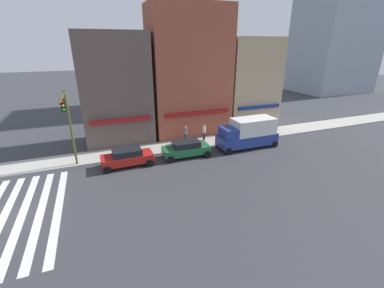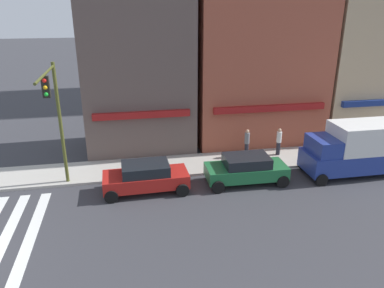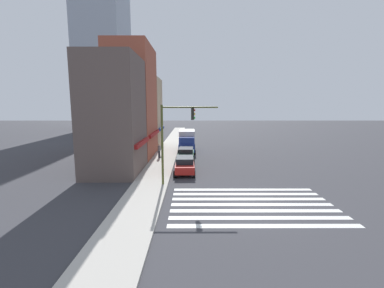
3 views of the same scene
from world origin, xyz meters
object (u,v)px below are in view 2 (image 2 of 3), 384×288
(pedestrian_white_shirt, at_px, (279,141))
(sedan_red, at_px, (146,177))
(box_truck_blue, at_px, (360,148))
(traffic_signal, at_px, (55,110))
(sedan_green, at_px, (246,169))
(pedestrian_grey_coat, at_px, (247,142))

(pedestrian_white_shirt, bearing_deg, sedan_red, 93.89)
(sedan_red, xyz_separation_m, box_truck_blue, (12.20, -0.00, 0.75))
(traffic_signal, height_order, pedestrian_white_shirt, traffic_signal)
(traffic_signal, xyz_separation_m, box_truck_blue, (16.38, -0.71, -2.91))
(sedan_red, height_order, sedan_green, same)
(sedan_red, distance_m, pedestrian_grey_coat, 7.43)
(sedan_red, xyz_separation_m, sedan_green, (5.47, 0.00, 0.00))
(traffic_signal, relative_size, pedestrian_grey_coat, 3.75)
(sedan_red, height_order, pedestrian_white_shirt, pedestrian_white_shirt)
(pedestrian_grey_coat, bearing_deg, box_truck_blue, -157.95)
(sedan_green, distance_m, pedestrian_grey_coat, 3.55)
(sedan_red, relative_size, box_truck_blue, 0.72)
(pedestrian_white_shirt, height_order, pedestrian_grey_coat, same)
(sedan_green, bearing_deg, sedan_red, -178.84)
(sedan_green, xyz_separation_m, pedestrian_grey_coat, (1.15, 3.35, 0.23))
(pedestrian_white_shirt, xyz_separation_m, pedestrian_grey_coat, (-2.07, 0.17, 0.00))
(box_truck_blue, bearing_deg, sedan_green, 179.95)
(traffic_signal, distance_m, pedestrian_grey_coat, 11.63)
(sedan_green, xyz_separation_m, pedestrian_white_shirt, (3.22, 3.18, 0.23))
(sedan_red, bearing_deg, pedestrian_grey_coat, 25.64)
(sedan_red, relative_size, pedestrian_white_shirt, 2.51)
(sedan_red, relative_size, sedan_green, 1.00)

